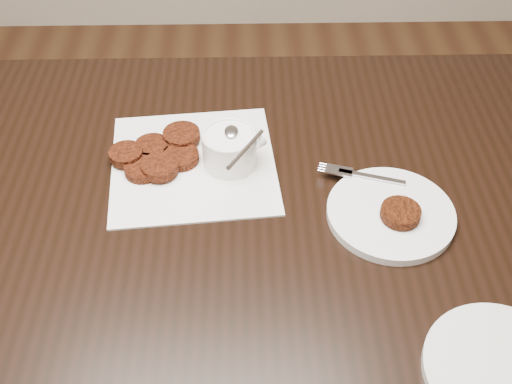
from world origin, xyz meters
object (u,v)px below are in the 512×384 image
at_px(plate_with_patty, 391,210).
at_px(plate_empty, 503,372).
at_px(napkin, 193,164).
at_px(table, 209,363).
at_px(sauce_ramekin, 229,134).

xyz_separation_m(plate_with_patty, plate_empty, (0.09, -0.27, -0.01)).
distance_m(napkin, plate_empty, 0.56).
height_order(table, napkin, napkin).
distance_m(napkin, sauce_ramekin, 0.09).
xyz_separation_m(table, plate_with_patty, (0.30, 0.03, 0.39)).
bearing_deg(table, napkin, 93.89).
bearing_deg(sauce_ramekin, plate_empty, -49.35).
bearing_deg(napkin, table, -86.11).
relative_size(table, napkin, 5.53).
bearing_deg(sauce_ramekin, table, -108.19).
xyz_separation_m(napkin, plate_with_patty, (0.31, -0.13, 0.01)).
bearing_deg(plate_empty, sauce_ramekin, 130.65).
relative_size(sauce_ramekin, plate_with_patty, 0.64).
distance_m(table, plate_with_patty, 0.49).
distance_m(table, napkin, 0.41).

